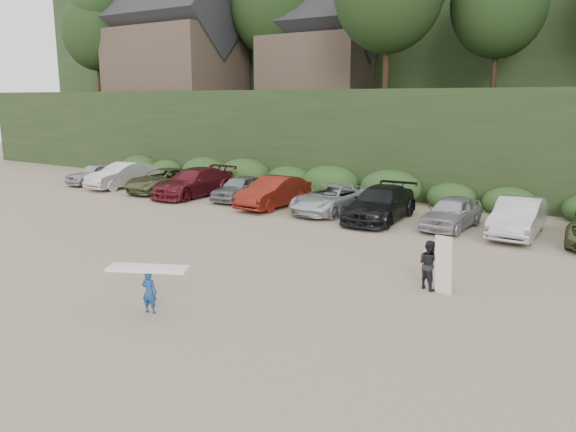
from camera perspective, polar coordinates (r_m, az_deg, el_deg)
The scene contains 5 objects.
ground at distance 17.57m, azimuth -1.78°, elevation -6.32°, with size 120.00×120.00×0.00m, color tan.
hillside_backdrop at distance 50.92m, azimuth 22.74°, elevation 17.44°, with size 90.00×41.50×28.00m.
parked_cars at distance 26.79m, azimuth 6.76°, elevation 1.58°, with size 39.83×6.09×1.60m.
child_surfer at distance 15.01m, azimuth -13.96°, elevation -6.49°, with size 2.12×1.42×1.24m.
adult_surfer at distance 16.88m, azimuth 14.27°, elevation -4.81°, with size 1.19×0.82×1.73m.
Camera 1 is at (9.53, -13.71, 5.47)m, focal length 35.00 mm.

